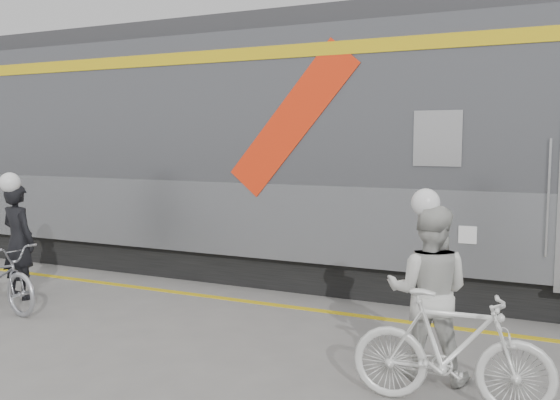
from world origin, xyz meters
The scene contains 8 objects.
ground centered at (0.00, 0.00, 0.00)m, with size 90.00×90.00×0.00m, color slate.
train centered at (1.59, 4.19, 2.05)m, with size 24.00×3.17×4.10m.
safety_strip centered at (0.00, 2.15, 0.00)m, with size 24.00×0.12×0.01m, color gold.
man centered at (-3.67, 0.99, 0.81)m, with size 0.59×0.39×1.63m, color black.
woman centered at (2.11, 0.54, 0.82)m, with size 0.80×0.62×1.64m, color beige.
bicycle_right centered at (2.41, -0.01, 0.50)m, with size 0.47×1.65×0.99m, color silver.
helmet_man centered at (-3.67, 0.99, 1.77)m, with size 0.28×0.28×0.28m, color white.
helmet_woman centered at (2.11, 0.54, 1.77)m, with size 0.26×0.26×0.26m, color white.
Camera 1 is at (3.10, -4.94, 2.24)m, focal length 38.00 mm.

